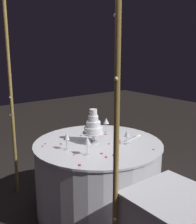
{
  "coord_description": "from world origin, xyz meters",
  "views": [
    {
      "loc": [
        -2.11,
        1.63,
        1.71
      ],
      "look_at": [
        0.0,
        0.0,
        1.08
      ],
      "focal_mm": 44.58,
      "sensor_mm": 36.0,
      "label": 1
    }
  ],
  "objects_px": {
    "wine_glass_0": "(67,137)",
    "cake_knife": "(133,137)",
    "wine_glass_1": "(87,141)",
    "wine_glass_2": "(127,134)",
    "main_table": "(98,177)",
    "wine_glass_3": "(106,122)",
    "tiered_cake": "(93,126)",
    "decorative_arch": "(48,81)"
  },
  "relations": [
    {
      "from": "wine_glass_0",
      "to": "cake_knife",
      "type": "distance_m",
      "value": 0.77
    },
    {
      "from": "cake_knife",
      "to": "wine_glass_0",
      "type": "bearing_deg",
      "value": 79.64
    },
    {
      "from": "wine_glass_0",
      "to": "wine_glass_1",
      "type": "bearing_deg",
      "value": -161.29
    },
    {
      "from": "wine_glass_0",
      "to": "wine_glass_2",
      "type": "height_order",
      "value": "wine_glass_0"
    },
    {
      "from": "main_table",
      "to": "wine_glass_0",
      "type": "relative_size",
      "value": 7.94
    },
    {
      "from": "wine_glass_2",
      "to": "wine_glass_3",
      "type": "height_order",
      "value": "wine_glass_3"
    },
    {
      "from": "tiered_cake",
      "to": "cake_knife",
      "type": "bearing_deg",
      "value": -108.54
    },
    {
      "from": "main_table",
      "to": "tiered_cake",
      "type": "xyz_separation_m",
      "value": [
        0.03,
        0.03,
        0.55
      ]
    },
    {
      "from": "main_table",
      "to": "wine_glass_1",
      "type": "height_order",
      "value": "wine_glass_1"
    },
    {
      "from": "main_table",
      "to": "wine_glass_0",
      "type": "distance_m",
      "value": 0.61
    },
    {
      "from": "wine_glass_0",
      "to": "wine_glass_3",
      "type": "bearing_deg",
      "value": -72.98
    },
    {
      "from": "main_table",
      "to": "wine_glass_0",
      "type": "xyz_separation_m",
      "value": [
        0.03,
        0.35,
        0.5
      ]
    },
    {
      "from": "tiered_cake",
      "to": "wine_glass_3",
      "type": "relative_size",
      "value": 2.08
    },
    {
      "from": "main_table",
      "to": "tiered_cake",
      "type": "height_order",
      "value": "tiered_cake"
    },
    {
      "from": "decorative_arch",
      "to": "wine_glass_3",
      "type": "height_order",
      "value": "decorative_arch"
    },
    {
      "from": "main_table",
      "to": "wine_glass_1",
      "type": "relative_size",
      "value": 7.68
    },
    {
      "from": "decorative_arch",
      "to": "wine_glass_2",
      "type": "relative_size",
      "value": 14.87
    },
    {
      "from": "decorative_arch",
      "to": "tiered_cake",
      "type": "xyz_separation_m",
      "value": [
        0.03,
        -0.5,
        -0.5
      ]
    },
    {
      "from": "decorative_arch",
      "to": "wine_glass_2",
      "type": "distance_m",
      "value": 0.95
    },
    {
      "from": "wine_glass_3",
      "to": "wine_glass_1",
      "type": "bearing_deg",
      "value": 126.72
    },
    {
      "from": "wine_glass_2",
      "to": "cake_knife",
      "type": "distance_m",
      "value": 0.24
    },
    {
      "from": "main_table",
      "to": "wine_glass_2",
      "type": "height_order",
      "value": "wine_glass_2"
    },
    {
      "from": "tiered_cake",
      "to": "wine_glass_0",
      "type": "relative_size",
      "value": 2.11
    },
    {
      "from": "wine_glass_1",
      "to": "decorative_arch",
      "type": "bearing_deg",
      "value": 53.08
    },
    {
      "from": "wine_glass_1",
      "to": "wine_glass_3",
      "type": "bearing_deg",
      "value": -53.28
    },
    {
      "from": "wine_glass_2",
      "to": "wine_glass_3",
      "type": "distance_m",
      "value": 0.44
    },
    {
      "from": "wine_glass_1",
      "to": "wine_glass_2",
      "type": "relative_size",
      "value": 1.13
    },
    {
      "from": "wine_glass_3",
      "to": "main_table",
      "type": "bearing_deg",
      "value": 127.6
    },
    {
      "from": "decorative_arch",
      "to": "main_table",
      "type": "height_order",
      "value": "decorative_arch"
    },
    {
      "from": "tiered_cake",
      "to": "cake_knife",
      "type": "height_order",
      "value": "tiered_cake"
    },
    {
      "from": "decorative_arch",
      "to": "wine_glass_2",
      "type": "bearing_deg",
      "value": -105.7
    },
    {
      "from": "wine_glass_2",
      "to": "cake_knife",
      "type": "xyz_separation_m",
      "value": [
        0.1,
        -0.19,
        -0.1
      ]
    },
    {
      "from": "cake_knife",
      "to": "wine_glass_1",
      "type": "bearing_deg",
      "value": 97.48
    },
    {
      "from": "decorative_arch",
      "to": "main_table",
      "type": "xyz_separation_m",
      "value": [
        0.0,
        -0.54,
        -1.05
      ]
    },
    {
      "from": "main_table",
      "to": "cake_knife",
      "type": "height_order",
      "value": "cake_knife"
    },
    {
      "from": "wine_glass_1",
      "to": "wine_glass_2",
      "type": "bearing_deg",
      "value": -91.26
    },
    {
      "from": "wine_glass_2",
      "to": "wine_glass_1",
      "type": "bearing_deg",
      "value": 88.74
    },
    {
      "from": "wine_glass_2",
      "to": "wine_glass_3",
      "type": "xyz_separation_m",
      "value": [
        0.43,
        -0.08,
        0.02
      ]
    },
    {
      "from": "wine_glass_1",
      "to": "wine_glass_3",
      "type": "relative_size",
      "value": 1.02
    },
    {
      "from": "decorative_arch",
      "to": "main_table",
      "type": "distance_m",
      "value": 1.18
    },
    {
      "from": "tiered_cake",
      "to": "wine_glass_0",
      "type": "bearing_deg",
      "value": 91.3
    },
    {
      "from": "wine_glass_1",
      "to": "cake_knife",
      "type": "height_order",
      "value": "wine_glass_1"
    }
  ]
}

